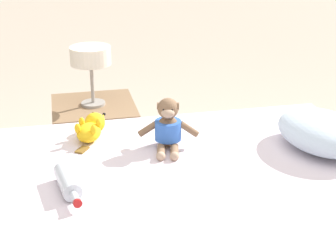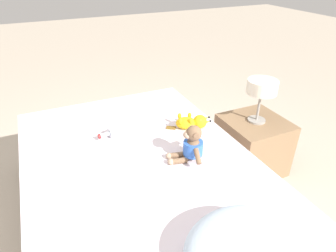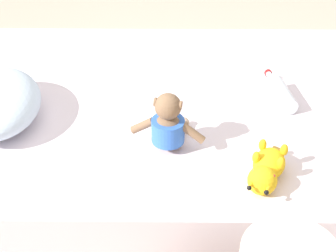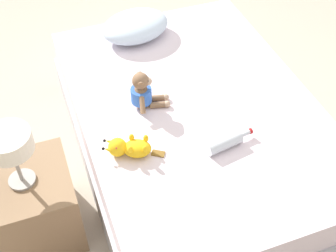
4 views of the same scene
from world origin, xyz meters
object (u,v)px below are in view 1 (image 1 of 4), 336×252
Objects in this scene: glass_bottle at (68,182)px; bedside_lamp at (91,58)px; plush_monkey at (168,128)px; pillow at (323,132)px; nightstand at (96,141)px; plush_yellow_creature at (91,128)px; bed at (163,233)px.

bedside_lamp reaches higher than glass_bottle.
bedside_lamp is at bearing -159.42° from plush_monkey.
pillow is 1.34m from bedside_lamp.
plush_monkey is at bearing 20.58° from nightstand.
plush_monkey is 0.89m from nightstand.
glass_bottle is 1.12m from nightstand.
nightstand is (-1.06, 0.18, -0.32)m from glass_bottle.
plush_monkey reaches higher than pillow.
bedside_lamp is at bearing 174.71° from plush_yellow_creature.
plush_monkey reaches higher than bed.
plush_yellow_creature is at bearing 165.08° from glass_bottle.
nightstand is (-0.56, 0.05, -0.33)m from plush_yellow_creature.
bed is 4.30× the size of nightstand.
bedside_lamp is at bearing -169.46° from bed.
glass_bottle is 0.61× the size of nightstand.
plush_monkey reaches higher than nightstand.
plush_monkey is at bearing -103.51° from pillow.
plush_yellow_creature is (-0.19, -0.33, -0.05)m from plush_monkey.
pillow reaches higher than plush_yellow_creature.
bed is 1.18m from bedside_lamp.
plush_monkey is at bearing 20.58° from bedside_lamp.
plush_yellow_creature is at bearing -153.03° from bed.
nightstand is 1.38× the size of bedside_lamp.
bedside_lamp is (-1.06, 0.18, 0.19)m from glass_bottle.
plush_yellow_creature is (-0.49, -0.25, 0.31)m from bed.
plush_yellow_creature reaches higher than bed.
pillow is 1.12× the size of nightstand.
plush_monkey is 0.83× the size of bedside_lamp.
plush_yellow_creature reaches higher than glass_bottle.
bed is 0.85m from pillow.
bedside_lamp reaches higher than plush_yellow_creature.
plush_yellow_creature is 0.51m from glass_bottle.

